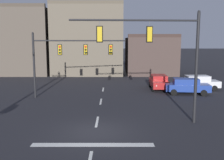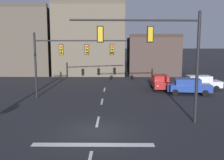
% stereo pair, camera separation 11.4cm
% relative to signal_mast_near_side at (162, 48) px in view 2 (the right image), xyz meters
% --- Properties ---
extents(ground_plane, '(400.00, 400.00, 0.00)m').
position_rel_signal_mast_near_side_xyz_m(ground_plane, '(-4.13, -1.69, -4.93)').
color(ground_plane, '#232328').
extents(stop_bar_paint, '(6.40, 0.50, 0.01)m').
position_rel_signal_mast_near_side_xyz_m(stop_bar_paint, '(-4.13, -3.69, -4.92)').
color(stop_bar_paint, silver).
rests_on(stop_bar_paint, ground).
extents(lane_centreline, '(0.16, 26.40, 0.01)m').
position_rel_signal_mast_near_side_xyz_m(lane_centreline, '(-4.13, 0.31, -4.92)').
color(lane_centreline, silver).
rests_on(lane_centreline, ground).
extents(signal_mast_near_side, '(8.19, 0.69, 7.28)m').
position_rel_signal_mast_near_side_xyz_m(signal_mast_near_side, '(0.00, 0.00, 0.00)').
color(signal_mast_near_side, black).
rests_on(signal_mast_near_side, ground).
extents(signal_mast_far_side, '(8.81, 1.31, 6.21)m').
position_rel_signal_mast_near_side_xyz_m(signal_mast_far_side, '(-7.53, 8.40, -0.73)').
color(signal_mast_far_side, black).
rests_on(signal_mast_far_side, ground).
extents(car_lot_nearside, '(4.49, 1.99, 1.61)m').
position_rel_signal_mast_near_side_xyz_m(car_lot_nearside, '(6.48, 12.07, -4.07)').
color(car_lot_nearside, silver).
rests_on(car_lot_nearside, ground).
extents(car_lot_middle, '(2.04, 4.51, 1.61)m').
position_rel_signal_mast_near_side_xyz_m(car_lot_middle, '(2.18, 12.50, -4.07)').
color(car_lot_middle, '#A81E1E').
rests_on(car_lot_middle, ground).
extents(car_lot_farside, '(4.60, 2.30, 1.61)m').
position_rel_signal_mast_near_side_xyz_m(car_lot_farside, '(4.55, 9.68, -4.07)').
color(car_lot_farside, navy).
rests_on(car_lot_farside, ground).
extents(building_row, '(30.70, 9.40, 11.39)m').
position_rel_signal_mast_near_side_xyz_m(building_row, '(-9.35, 27.37, 0.01)').
color(building_row, brown).
rests_on(building_row, ground).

